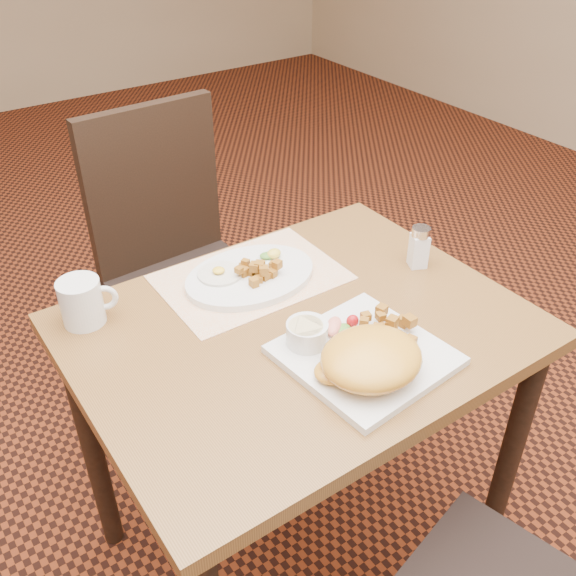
{
  "coord_description": "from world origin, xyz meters",
  "views": [
    {
      "loc": [
        -0.61,
        -0.84,
        1.56
      ],
      "look_at": [
        -0.0,
        0.04,
        0.82
      ],
      "focal_mm": 40.0,
      "sensor_mm": 36.0,
      "label": 1
    }
  ],
  "objects_px": {
    "plate_square": "(364,355)",
    "plate_oval": "(250,276)",
    "salt_shaker": "(419,246)",
    "coffee_mug": "(83,302)",
    "table": "(300,364)",
    "chair_far": "(178,255)"
  },
  "relations": [
    {
      "from": "salt_shaker",
      "to": "plate_square",
      "type": "bearing_deg",
      "value": -149.77
    },
    {
      "from": "table",
      "to": "coffee_mug",
      "type": "bearing_deg",
      "value": 144.12
    },
    {
      "from": "plate_square",
      "to": "plate_oval",
      "type": "height_order",
      "value": "plate_oval"
    },
    {
      "from": "plate_square",
      "to": "salt_shaker",
      "type": "xyz_separation_m",
      "value": [
        0.32,
        0.18,
        0.04
      ]
    },
    {
      "from": "table",
      "to": "salt_shaker",
      "type": "distance_m",
      "value": 0.39
    },
    {
      "from": "chair_far",
      "to": "plate_square",
      "type": "height_order",
      "value": "chair_far"
    },
    {
      "from": "table",
      "to": "coffee_mug",
      "type": "height_order",
      "value": "coffee_mug"
    },
    {
      "from": "chair_far",
      "to": "plate_square",
      "type": "relative_size",
      "value": 3.46
    },
    {
      "from": "plate_square",
      "to": "salt_shaker",
      "type": "height_order",
      "value": "salt_shaker"
    },
    {
      "from": "salt_shaker",
      "to": "coffee_mug",
      "type": "height_order",
      "value": "salt_shaker"
    },
    {
      "from": "plate_oval",
      "to": "coffee_mug",
      "type": "bearing_deg",
      "value": 169.93
    },
    {
      "from": "salt_shaker",
      "to": "coffee_mug",
      "type": "distance_m",
      "value": 0.75
    },
    {
      "from": "table",
      "to": "coffee_mug",
      "type": "relative_size",
      "value": 7.89
    },
    {
      "from": "plate_square",
      "to": "salt_shaker",
      "type": "distance_m",
      "value": 0.37
    },
    {
      "from": "table",
      "to": "plate_square",
      "type": "height_order",
      "value": "plate_square"
    },
    {
      "from": "chair_far",
      "to": "salt_shaker",
      "type": "distance_m",
      "value": 0.79
    },
    {
      "from": "chair_far",
      "to": "salt_shaker",
      "type": "relative_size",
      "value": 9.7
    },
    {
      "from": "plate_square",
      "to": "coffee_mug",
      "type": "distance_m",
      "value": 0.57
    },
    {
      "from": "plate_oval",
      "to": "coffee_mug",
      "type": "height_order",
      "value": "coffee_mug"
    },
    {
      "from": "plate_square",
      "to": "plate_oval",
      "type": "xyz_separation_m",
      "value": [
        -0.04,
        0.35,
        0.0
      ]
    },
    {
      "from": "table",
      "to": "chair_far",
      "type": "bearing_deg",
      "value": 85.76
    },
    {
      "from": "chair_far",
      "to": "plate_oval",
      "type": "bearing_deg",
      "value": 81.49
    }
  ]
}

